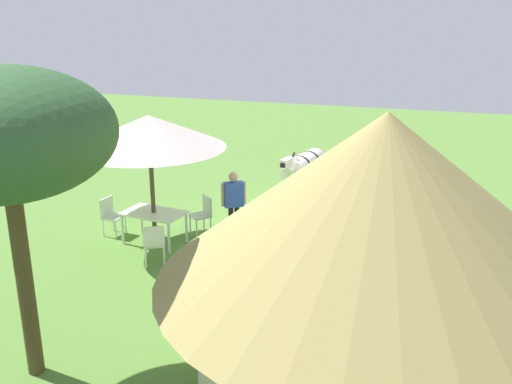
# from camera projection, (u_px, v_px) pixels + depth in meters

# --- Properties ---
(ground_plane) EXTENTS (36.00, 36.00, 0.00)m
(ground_plane) POSITION_uv_depth(u_px,v_px,m) (306.00, 226.00, 14.18)
(ground_plane) COLOR #537F32
(thatched_hut) EXTENTS (5.62, 5.62, 4.01)m
(thatched_hut) POSITION_uv_depth(u_px,v_px,m) (378.00, 255.00, 7.17)
(thatched_hut) COLOR beige
(thatched_hut) RESTS_ON ground_plane
(shade_umbrella) EXTENTS (3.35, 3.35, 2.95)m
(shade_umbrella) POSITION_uv_depth(u_px,v_px,m) (149.00, 132.00, 12.39)
(shade_umbrella) COLOR #4D3B2B
(shade_umbrella) RESTS_ON ground_plane
(patio_dining_table) EXTENTS (1.46, 1.01, 0.74)m
(patio_dining_table) POSITION_uv_depth(u_px,v_px,m) (154.00, 216.00, 12.99)
(patio_dining_table) COLOR silver
(patio_dining_table) RESTS_ON ground_plane
(patio_chair_near_lawn) EXTENTS (0.47, 0.49, 0.90)m
(patio_chair_near_lawn) POSITION_uv_depth(u_px,v_px,m) (111.00, 214.00, 13.51)
(patio_chair_near_lawn) COLOR silver
(patio_chair_near_lawn) RESTS_ON ground_plane
(patio_chair_east_end) EXTENTS (0.58, 0.58, 0.90)m
(patio_chair_east_end) POSITION_uv_depth(u_px,v_px,m) (154.00, 242.00, 11.89)
(patio_chair_east_end) COLOR white
(patio_chair_east_end) RESTS_ON ground_plane
(patio_chair_west_end) EXTENTS (0.61, 0.61, 0.90)m
(patio_chair_west_end) POSITION_uv_depth(u_px,v_px,m) (203.00, 212.00, 13.60)
(patio_chair_west_end) COLOR silver
(patio_chair_west_end) RESTS_ON ground_plane
(guest_beside_umbrella) EXTENTS (0.49, 0.42, 1.62)m
(guest_beside_umbrella) POSITION_uv_depth(u_px,v_px,m) (234.00, 199.00, 13.09)
(guest_beside_umbrella) COLOR black
(guest_beside_umbrella) RESTS_ON ground_plane
(standing_watcher) EXTENTS (0.49, 0.47, 1.72)m
(standing_watcher) POSITION_uv_depth(u_px,v_px,m) (356.00, 178.00, 14.54)
(standing_watcher) COLOR #241E29
(standing_watcher) RESTS_ON ground_plane
(zebra_nearest_camera) EXTENTS (1.86, 1.59, 1.53)m
(zebra_nearest_camera) POSITION_uv_depth(u_px,v_px,m) (433.00, 209.00, 12.40)
(zebra_nearest_camera) COLOR silver
(zebra_nearest_camera) RESTS_ON ground_plane
(zebra_by_umbrella) EXTENTS (0.87, 2.17, 1.51)m
(zebra_by_umbrella) POSITION_uv_depth(u_px,v_px,m) (315.00, 218.00, 11.96)
(zebra_by_umbrella) COLOR silver
(zebra_by_umbrella) RESTS_ON ground_plane
(zebra_toward_hut) EXTENTS (1.00, 2.18, 1.50)m
(zebra_toward_hut) POSITION_uv_depth(u_px,v_px,m) (303.00, 167.00, 15.78)
(zebra_toward_hut) COLOR silver
(zebra_toward_hut) RESTS_ON ground_plane
(acacia_tree_left_background) EXTENTS (2.91, 2.91, 4.47)m
(acacia_tree_left_background) POSITION_uv_depth(u_px,v_px,m) (5.00, 135.00, 7.45)
(acacia_tree_left_background) COLOR #4A4020
(acacia_tree_left_background) RESTS_ON ground_plane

